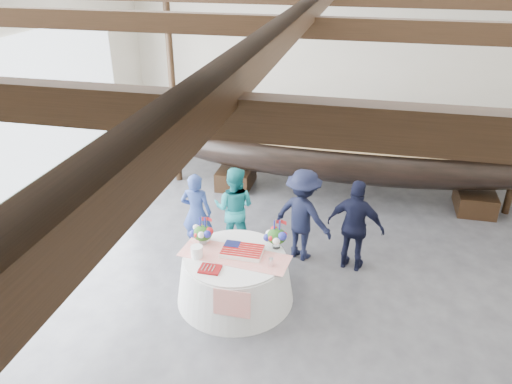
# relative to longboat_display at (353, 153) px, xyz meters

# --- Properties ---
(floor) EXTENTS (10.00, 12.00, 0.01)m
(floor) POSITION_rel_longboat_display_xyz_m (-0.37, -4.32, -1.00)
(floor) COLOR #3D3D42
(floor) RESTS_ON ground
(wall_back) EXTENTS (10.00, 0.02, 4.50)m
(wall_back) POSITION_rel_longboat_display_xyz_m (-0.37, 1.68, 1.25)
(wall_back) COLOR silver
(wall_back) RESTS_ON ground
(pavilion_structure) EXTENTS (9.80, 11.76, 4.50)m
(pavilion_structure) POSITION_rel_longboat_display_xyz_m (-0.37, -3.56, 3.00)
(pavilion_structure) COLOR black
(pavilion_structure) RESTS_ON ground
(open_bay) EXTENTS (0.03, 7.00, 3.20)m
(open_bay) POSITION_rel_longboat_display_xyz_m (-5.32, -3.32, 0.82)
(open_bay) COLOR silver
(open_bay) RESTS_ON ground
(longboat_display) EXTENTS (8.39, 1.68, 1.57)m
(longboat_display) POSITION_rel_longboat_display_xyz_m (0.00, 0.00, 0.00)
(longboat_display) COLOR black
(longboat_display) RESTS_ON ground
(banquet_table) EXTENTS (1.77, 1.77, 0.76)m
(banquet_table) POSITION_rel_longboat_display_xyz_m (-1.49, -3.83, -0.62)
(banquet_table) COLOR silver
(banquet_table) RESTS_ON ground
(tabletop_items) EXTENTS (1.68, 1.05, 0.40)m
(tabletop_items) POSITION_rel_longboat_display_xyz_m (-1.53, -3.64, -0.09)
(tabletop_items) COLOR red
(tabletop_items) RESTS_ON banquet_table
(guest_woman_blue) EXTENTS (0.56, 0.39, 1.46)m
(guest_woman_blue) POSITION_rel_longboat_display_xyz_m (-2.49, -2.66, -0.27)
(guest_woman_blue) COLOR navy
(guest_woman_blue) RESTS_ON ground
(guest_woman_teal) EXTENTS (0.74, 0.58, 1.52)m
(guest_woman_teal) POSITION_rel_longboat_display_xyz_m (-1.89, -2.40, -0.24)
(guest_woman_teal) COLOR teal
(guest_woman_teal) RESTS_ON ground
(guest_man_left) EXTENTS (1.21, 0.97, 1.63)m
(guest_man_left) POSITION_rel_longboat_display_xyz_m (-0.67, -2.48, -0.19)
(guest_man_left) COLOR black
(guest_man_left) RESTS_ON ground
(guest_man_right) EXTENTS (1.00, 0.58, 1.60)m
(guest_man_right) POSITION_rel_longboat_display_xyz_m (0.21, -2.62, -0.21)
(guest_man_right) COLOR black
(guest_man_right) RESTS_ON ground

